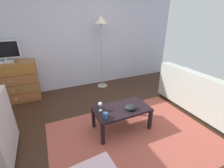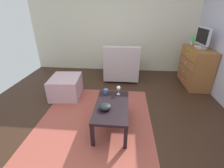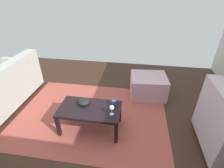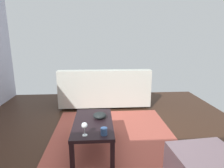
{
  "view_description": "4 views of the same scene",
  "coord_description": "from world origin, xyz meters",
  "px_view_note": "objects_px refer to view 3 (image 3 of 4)",
  "views": [
    {
      "loc": [
        -0.93,
        -1.85,
        1.81
      ],
      "look_at": [
        -0.08,
        0.02,
        0.92
      ],
      "focal_mm": 24.76,
      "sensor_mm": 36.0,
      "label": 1
    },
    {
      "loc": [
        2.17,
        0.28,
        1.74
      ],
      "look_at": [
        0.28,
        0.11,
        0.83
      ],
      "focal_mm": 25.28,
      "sensor_mm": 36.0,
      "label": 2
    },
    {
      "loc": [
        -0.5,
        1.98,
        2.02
      ],
      "look_at": [
        -0.17,
        -0.15,
        0.71
      ],
      "focal_mm": 26.76,
      "sensor_mm": 36.0,
      "label": 3
    },
    {
      "loc": [
        -2.21,
        0.01,
        1.48
      ],
      "look_at": [
        0.25,
        -0.16,
        0.89
      ],
      "focal_mm": 30.68,
      "sensor_mm": 36.0,
      "label": 4
    }
  ],
  "objects_px": {
    "mug": "(114,103)",
    "bowl_decorative": "(84,102)",
    "wine_glass": "(112,108)",
    "ottoman": "(148,86)",
    "coffee_table": "(90,111)"
  },
  "relations": [
    {
      "from": "mug",
      "to": "wine_glass",
      "type": "bearing_deg",
      "value": 89.83
    },
    {
      "from": "wine_glass",
      "to": "mug",
      "type": "distance_m",
      "value": 0.23
    },
    {
      "from": "wine_glass",
      "to": "mug",
      "type": "xyz_separation_m",
      "value": [
        -0.0,
        -0.22,
        -0.07
      ]
    },
    {
      "from": "mug",
      "to": "bowl_decorative",
      "type": "height_order",
      "value": "mug"
    },
    {
      "from": "wine_glass",
      "to": "ottoman",
      "type": "height_order",
      "value": "wine_glass"
    },
    {
      "from": "coffee_table",
      "to": "wine_glass",
      "type": "bearing_deg",
      "value": 166.67
    },
    {
      "from": "mug",
      "to": "bowl_decorative",
      "type": "xyz_separation_m",
      "value": [
        0.47,
        0.05,
        -0.0
      ]
    },
    {
      "from": "bowl_decorative",
      "to": "wine_glass",
      "type": "bearing_deg",
      "value": 159.87
    },
    {
      "from": "mug",
      "to": "bowl_decorative",
      "type": "distance_m",
      "value": 0.47
    },
    {
      "from": "coffee_table",
      "to": "bowl_decorative",
      "type": "height_order",
      "value": "bowl_decorative"
    },
    {
      "from": "wine_glass",
      "to": "bowl_decorative",
      "type": "distance_m",
      "value": 0.5
    },
    {
      "from": "wine_glass",
      "to": "bowl_decorative",
      "type": "bearing_deg",
      "value": -20.13
    },
    {
      "from": "wine_glass",
      "to": "bowl_decorative",
      "type": "height_order",
      "value": "wine_glass"
    },
    {
      "from": "coffee_table",
      "to": "mug",
      "type": "bearing_deg",
      "value": -159.13
    },
    {
      "from": "mug",
      "to": "bowl_decorative",
      "type": "bearing_deg",
      "value": 5.73
    }
  ]
}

